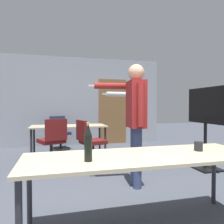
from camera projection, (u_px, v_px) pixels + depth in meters
back_wall at (79, 102)px, 6.75m from camera, size 5.29×0.12×2.69m
conference_table_near at (144, 161)px, 2.09m from camera, size 2.25×0.77×0.74m
conference_table_far at (69, 128)px, 5.20m from camera, size 1.75×0.78×0.74m
tv_screen at (206, 119)px, 4.16m from camera, size 0.44×1.02×1.56m
person_near_casual at (135, 112)px, 3.24m from camera, size 0.80×0.65×1.82m
person_left_plaid at (136, 113)px, 4.49m from camera, size 0.84×0.59×1.74m
office_chair_far_left at (60, 134)px, 6.11m from camera, size 0.59×0.63×0.91m
office_chair_near_pushed at (90, 143)px, 4.55m from camera, size 0.62×0.57×0.91m
office_chair_far_right at (53, 143)px, 4.41m from camera, size 0.62×0.65×0.95m
beer_bottle at (88, 143)px, 1.84m from camera, size 0.07×0.07×0.33m
drink_cup at (198, 146)px, 2.28m from camera, size 0.09×0.09×0.10m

